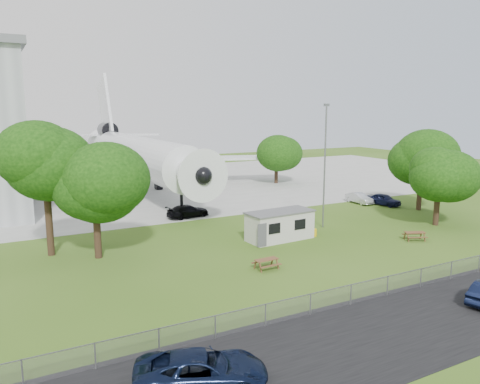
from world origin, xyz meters
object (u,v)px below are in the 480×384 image
picnic_west (266,269)px  picnic_east (414,240)px  site_cabin (280,225)px  airliner (137,154)px

picnic_west → picnic_east: 15.71m
picnic_west → picnic_east: bearing=-1.4°
picnic_west → site_cabin: bearing=47.9°
airliner → site_cabin: (4.03, -31.31, -3.96)m
picnic_west → picnic_east: same height
airliner → picnic_west: 37.88m
airliner → picnic_west: airliner is taller
site_cabin → picnic_east: 12.17m
airliner → picnic_east: size_ratio=26.52×
site_cabin → picnic_west: bearing=-130.0°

